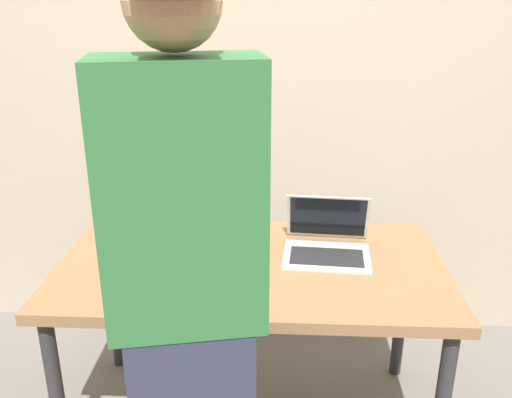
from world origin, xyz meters
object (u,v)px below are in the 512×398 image
object	(u,v)px
laptop	(327,241)
beer_bottle_amber	(238,208)
beer_bottle_dark	(193,214)
coffee_mug	(124,263)
person_figure	(188,296)

from	to	relation	value
laptop	beer_bottle_amber	size ratio (longest dim) A/B	1.01
beer_bottle_dark	beer_bottle_amber	bearing A→B (deg)	11.60
laptop	beer_bottle_amber	world-z (taller)	beer_bottle_amber
laptop	beer_bottle_dark	size ratio (longest dim) A/B	1.15
laptop	beer_bottle_dark	world-z (taller)	beer_bottle_dark
laptop	beer_bottle_amber	distance (m)	0.37
beer_bottle_dark	coffee_mug	distance (m)	0.36
beer_bottle_amber	person_figure	bearing A→B (deg)	-94.59
laptop	beer_bottle_amber	xyz separation A→B (m)	(-0.35, 0.10, 0.09)
beer_bottle_amber	person_figure	size ratio (longest dim) A/B	0.19
beer_bottle_dark	person_figure	size ratio (longest dim) A/B	0.17
beer_bottle_amber	person_figure	world-z (taller)	person_figure
laptop	coffee_mug	xyz separation A→B (m)	(-0.72, -0.22, 0.01)
beer_bottle_amber	beer_bottle_dark	world-z (taller)	beer_bottle_amber
beer_bottle_dark	coffee_mug	xyz separation A→B (m)	(-0.20, -0.29, -0.06)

